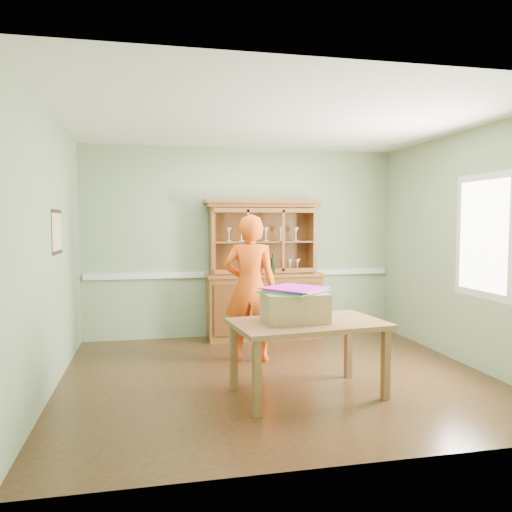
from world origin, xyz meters
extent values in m
plane|color=#492D17|center=(0.00, 0.00, 0.00)|extent=(4.50, 4.50, 0.00)
plane|color=white|center=(0.00, 0.00, 2.70)|extent=(4.50, 4.50, 0.00)
plane|color=gray|center=(0.00, 2.00, 1.35)|extent=(4.50, 0.00, 4.50)
plane|color=gray|center=(-2.25, 0.00, 1.35)|extent=(0.00, 4.00, 4.00)
plane|color=gray|center=(2.25, 0.00, 1.35)|extent=(0.00, 4.00, 4.00)
plane|color=gray|center=(0.00, -2.00, 1.35)|extent=(4.50, 0.00, 4.50)
cube|color=silver|center=(0.00, 1.98, 0.90)|extent=(4.41, 0.05, 0.08)
cube|color=black|center=(-2.23, 0.30, 1.55)|extent=(0.03, 0.60, 0.46)
cube|color=beige|center=(-2.22, 0.30, 1.55)|extent=(0.01, 0.52, 0.38)
cube|color=silver|center=(2.23, -0.30, 1.50)|extent=(0.03, 0.96, 1.36)
cube|color=white|center=(2.22, -0.30, 1.50)|extent=(0.01, 0.80, 1.20)
cube|color=brown|center=(0.26, 1.76, 0.44)|extent=(1.60, 0.49, 0.89)
cube|color=brown|center=(0.26, 1.75, 0.91)|extent=(1.65, 0.54, 0.04)
cube|color=brown|center=(0.26, 1.98, 1.39)|extent=(1.51, 0.04, 0.93)
cube|color=brown|center=(-0.46, 1.83, 1.39)|extent=(0.05, 0.34, 0.93)
cube|color=brown|center=(0.99, 1.83, 1.39)|extent=(0.05, 0.34, 0.93)
cube|color=brown|center=(0.26, 1.83, 1.88)|extent=(1.60, 0.39, 0.05)
cube|color=brown|center=(0.26, 1.81, 1.93)|extent=(1.67, 0.43, 0.05)
cube|color=brown|center=(0.26, 1.83, 1.37)|extent=(1.40, 0.29, 0.02)
imported|color=#B2B2B7|center=(0.13, 1.83, 1.01)|extent=(0.16, 0.16, 0.17)
imported|color=yellow|center=(-0.14, 1.83, 0.95)|extent=(0.19, 0.19, 0.05)
cylinder|color=black|center=(0.35, 1.60, 1.06)|extent=(0.06, 0.06, 0.28)
cube|color=brown|center=(0.15, -0.61, 0.69)|extent=(1.51, 1.01, 0.05)
cube|color=brown|center=(-0.44, -1.04, 0.33)|extent=(0.07, 0.07, 0.66)
cube|color=brown|center=(-0.52, -0.34, 0.33)|extent=(0.07, 0.07, 0.66)
cube|color=brown|center=(0.82, -0.89, 0.33)|extent=(0.07, 0.07, 0.66)
cube|color=brown|center=(0.74, -0.19, 0.33)|extent=(0.07, 0.07, 0.66)
cube|color=tan|center=(0.03, -0.56, 0.85)|extent=(0.59, 0.48, 0.27)
cube|color=green|center=(0.04, -0.52, 0.99)|extent=(0.70, 0.70, 0.01)
cube|color=#2E9CDA|center=(0.04, -0.52, 1.00)|extent=(0.70, 0.70, 0.01)
cube|color=#E36BC5|center=(0.04, -0.52, 1.01)|extent=(0.70, 0.70, 0.01)
cube|color=#D6208A|center=(0.04, -0.52, 1.01)|extent=(0.70, 0.70, 0.01)
cube|color=#D821CD|center=(0.04, -0.52, 1.02)|extent=(0.70, 0.70, 0.01)
imported|color=#F0510F|center=(-0.15, 0.67, 0.87)|extent=(0.73, 0.59, 1.74)
camera|label=1|loc=(-1.31, -5.08, 1.66)|focal=35.00mm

